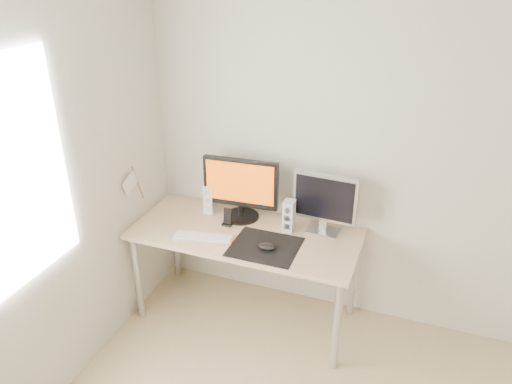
# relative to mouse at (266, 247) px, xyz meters

# --- Properties ---
(wall_back) EXTENTS (3.50, 0.00, 3.50)m
(wall_back) POSITION_rel_mouse_xyz_m (0.72, 0.53, 0.50)
(wall_back) COLOR silver
(wall_back) RESTS_ON ground
(mousepad) EXTENTS (0.45, 0.40, 0.00)m
(mousepad) POSITION_rel_mouse_xyz_m (-0.02, 0.03, -0.02)
(mousepad) COLOR black
(mousepad) RESTS_ON desk
(mouse) EXTENTS (0.12, 0.07, 0.04)m
(mouse) POSITION_rel_mouse_xyz_m (0.00, 0.00, 0.00)
(mouse) COLOR black
(mouse) RESTS_ON mousepad
(desk) EXTENTS (1.60, 0.70, 0.73)m
(desk) POSITION_rel_mouse_xyz_m (-0.21, 0.16, -0.10)
(desk) COLOR #D1B587
(desk) RESTS_ON ground
(main_monitor) EXTENTS (0.55, 0.28, 0.47)m
(main_monitor) POSITION_rel_mouse_xyz_m (-0.32, 0.34, 0.23)
(main_monitor) COLOR black
(main_monitor) RESTS_ON desk
(second_monitor) EXTENTS (0.45, 0.17, 0.43)m
(second_monitor) POSITION_rel_mouse_xyz_m (0.29, 0.36, 0.22)
(second_monitor) COLOR #AAAAAC
(second_monitor) RESTS_ON desk
(speaker_left) EXTENTS (0.07, 0.09, 0.23)m
(speaker_left) POSITION_rel_mouse_xyz_m (-0.57, 0.35, 0.09)
(speaker_left) COLOR white
(speaker_left) RESTS_ON desk
(speaker_right) EXTENTS (0.07, 0.09, 0.23)m
(speaker_right) POSITION_rel_mouse_xyz_m (0.06, 0.29, 0.09)
(speaker_right) COLOR white
(speaker_right) RESTS_ON desk
(keyboard) EXTENTS (0.43, 0.19, 0.02)m
(keyboard) POSITION_rel_mouse_xyz_m (-0.46, -0.02, -0.02)
(keyboard) COLOR silver
(keyboard) RESTS_ON desk
(phone_dock) EXTENTS (0.07, 0.06, 0.13)m
(phone_dock) POSITION_rel_mouse_xyz_m (-0.37, 0.21, 0.02)
(phone_dock) COLOR black
(phone_dock) RESTS_ON desk
(pennant) EXTENTS (0.01, 0.23, 0.29)m
(pennant) POSITION_rel_mouse_xyz_m (-1.00, 0.02, 0.29)
(pennant) COLOR #A57F54
(pennant) RESTS_ON wall_left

